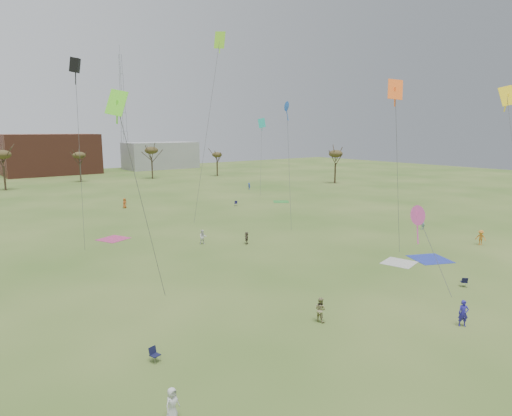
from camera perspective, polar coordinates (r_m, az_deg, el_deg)
ground at (r=37.32m, az=11.54°, el=-10.97°), size 260.00×260.00×0.00m
flyer_near_left at (r=22.57m, az=-10.91°, el=-23.82°), size 0.88×0.70×1.58m
flyer_near_right at (r=33.92m, az=25.47°, el=-12.32°), size 0.79×0.79×1.85m
spectator_fore_b at (r=31.81m, az=8.40°, el=-12.98°), size 0.76×0.93×1.77m
spectator_fore_c at (r=51.69m, az=-1.24°, el=-3.93°), size 1.11×1.35×1.44m
flyer_mid_b at (r=57.52m, az=27.31°, el=-3.45°), size 0.90×1.27×1.79m
flyer_mid_c at (r=63.32m, az=20.98°, el=-1.79°), size 0.69×0.46×1.85m
spectator_mid_e at (r=51.92m, az=-6.96°, el=-3.79°), size 1.02×0.93×1.71m
flyer_far_b at (r=78.38m, az=-16.80°, el=0.62°), size 1.01×0.89×1.73m
flyer_far_c at (r=98.62m, az=-0.92°, el=2.87°), size 0.61×0.98×1.45m
blanket_blue at (r=49.35m, az=21.80°, el=-6.23°), size 4.71×4.71×0.03m
blanket_cream at (r=46.96m, az=18.19°, el=-6.82°), size 3.61×3.61×0.03m
blanket_plum at (r=56.87m, az=-18.15°, el=-3.88°), size 4.09×4.09×0.03m
blanket_olive at (r=81.92m, az=3.29°, el=0.83°), size 3.96×3.96×0.03m
camp_chair_left at (r=27.50m, az=-13.06°, el=-18.50°), size 0.63×0.66×0.87m
camp_chair_center at (r=42.13m, az=25.51°, el=-8.92°), size 0.74×0.74×0.87m
camp_chair_right at (r=77.47m, az=-2.66°, el=0.48°), size 0.74×0.74×0.87m
kites_aloft at (r=44.02m, az=-9.50°, el=13.08°), size 65.34×54.15×24.91m
tree_line at (r=104.55m, az=-24.57°, el=5.87°), size 117.44×49.32×8.91m
building_brick at (r=146.15m, az=-25.27°, el=6.37°), size 26.00×16.00×12.00m
building_grey at (r=155.74m, az=-12.34°, el=6.73°), size 24.00×12.00×9.00m
radio_tower at (r=158.10m, az=-17.01°, el=11.91°), size 1.51×1.72×41.00m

